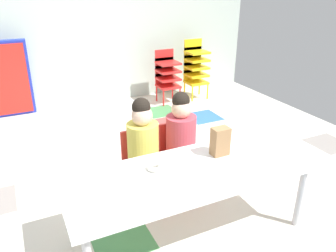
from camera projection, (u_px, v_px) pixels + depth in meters
name	position (u px, v px, depth m)	size (l,w,h in m)	color
ground_plane	(154.00, 192.00, 3.04)	(5.54, 5.30, 0.02)	silver
back_wall	(77.00, 13.00, 4.68)	(5.54, 0.10, 2.67)	#B2C1B7
craft_table	(190.00, 176.00, 2.34)	(1.77, 0.68, 0.55)	white
seated_child_near_camera	(142.00, 141.00, 2.74)	(0.32, 0.32, 0.92)	red
seated_child_middle_seat	(181.00, 133.00, 2.88)	(0.33, 0.33, 0.92)	red
kid_chair_red_stack	(167.00, 73.00, 5.09)	(0.32, 0.30, 0.80)	red
kid_chair_yellow_stack	(195.00, 66.00, 5.26)	(0.32, 0.30, 0.92)	yellow
paper_bag_brown	(220.00, 141.00, 2.49)	(0.13, 0.09, 0.22)	#9E754C
paper_plate_near_edge	(155.00, 170.00, 2.33)	(0.18, 0.18, 0.01)	white
donut_powdered_on_plate	(155.00, 167.00, 2.32)	(0.12, 0.12, 0.03)	white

